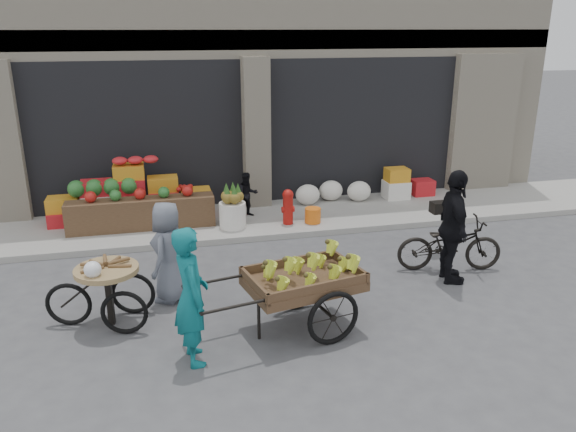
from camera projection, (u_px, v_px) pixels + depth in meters
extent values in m
plane|color=#424244|center=(323.00, 315.00, 7.91)|extent=(80.00, 80.00, 0.00)
cube|color=gray|center=(265.00, 219.00, 11.67)|extent=(18.00, 2.20, 0.12)
cube|color=beige|center=(232.00, 41.00, 14.34)|extent=(14.00, 6.00, 7.00)
cube|color=gray|center=(251.00, 40.00, 11.69)|extent=(14.00, 0.30, 0.40)
cube|color=black|center=(137.00, 131.00, 12.35)|extent=(4.40, 1.60, 3.10)
cube|color=black|center=(350.00, 123.00, 13.45)|extent=(4.40, 1.60, 3.10)
cube|color=beige|center=(255.00, 133.00, 12.12)|extent=(0.55, 0.80, 3.22)
cube|color=brown|center=(142.00, 214.00, 10.87)|extent=(2.80, 0.45, 0.60)
sphere|color=#1E5923|center=(103.00, 187.00, 11.03)|extent=(0.34, 0.34, 0.34)
cylinder|color=silver|center=(233.00, 215.00, 10.94)|extent=(0.52, 0.52, 0.50)
cylinder|color=#A5140F|center=(288.00, 210.00, 11.13)|extent=(0.20, 0.20, 0.56)
sphere|color=#A5140F|center=(288.00, 195.00, 11.03)|extent=(0.22, 0.22, 0.22)
cylinder|color=orange|center=(313.00, 215.00, 11.24)|extent=(0.32, 0.32, 0.30)
ellipsoid|color=silver|center=(334.00, 193.00, 12.50)|extent=(1.70, 0.60, 0.44)
imported|color=black|center=(247.00, 195.00, 11.51)|extent=(0.51, 0.43, 0.93)
cube|color=brown|center=(303.00, 283.00, 7.35)|extent=(1.62, 1.23, 0.13)
torus|color=black|center=(333.00, 318.00, 7.07)|extent=(0.73, 0.21, 0.73)
torus|color=black|center=(297.00, 286.00, 7.96)|extent=(0.73, 0.21, 0.73)
cylinder|color=black|center=(259.00, 318.00, 7.21)|extent=(0.05, 0.05, 0.60)
imported|color=#0D6369|center=(191.00, 296.00, 6.58)|extent=(0.50, 0.68, 1.72)
cylinder|color=#9E7F51|center=(106.00, 270.00, 7.42)|extent=(0.98, 0.98, 0.07)
cube|color=black|center=(109.00, 297.00, 7.55)|extent=(0.09, 0.09, 0.80)
torus|color=black|center=(124.00, 313.00, 7.33)|extent=(0.62, 0.17, 0.62)
torus|color=black|center=(133.00, 293.00, 7.86)|extent=(0.62, 0.17, 0.62)
torus|color=black|center=(69.00, 304.00, 7.55)|extent=(0.62, 0.17, 0.62)
imported|color=slate|center=(168.00, 252.00, 8.14)|extent=(0.74, 0.87, 1.51)
imported|color=black|center=(449.00, 244.00, 9.25)|extent=(1.80, 0.95, 0.90)
imported|color=black|center=(453.00, 227.00, 8.69)|extent=(0.66, 1.13, 1.81)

